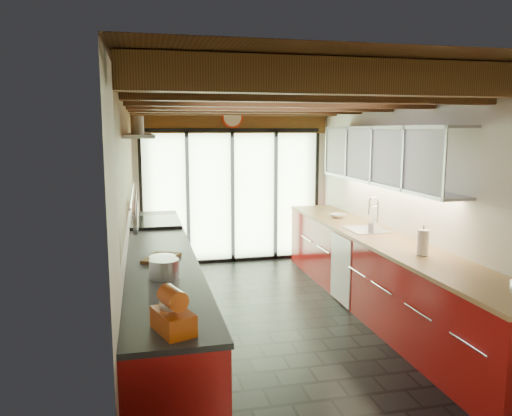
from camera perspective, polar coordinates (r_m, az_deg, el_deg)
name	(u,v)px	position (r m, az deg, el deg)	size (l,w,h in m)	color
ground	(276,321)	(5.82, 2.25, -12.81)	(5.50, 5.50, 0.00)	black
room_shell	(276,176)	(5.43, 2.36, 3.62)	(5.50, 5.50, 5.50)	silver
ceiling_beams	(268,102)	(5.78, 1.40, 11.97)	(3.14, 5.06, 4.90)	#593316
glass_door	(232,161)	(8.05, -2.72, 5.39)	(2.95, 0.10, 2.90)	#C6EAAD
left_counter	(161,290)	(5.49, -10.85, -9.23)	(0.68, 5.00, 0.92)	maroon
range_stove	(156,256)	(6.88, -11.33, -5.43)	(0.66, 0.90, 0.97)	silver
right_counter	(380,275)	(6.11, 13.97, -7.43)	(0.68, 5.00, 0.92)	maroon
sink_assembly	(368,227)	(6.35, 12.63, -2.14)	(0.45, 0.52, 0.43)	silver
upper_cabinets_right	(385,155)	(6.22, 14.50, 5.83)	(0.34, 3.00, 3.00)	silver
left_wall_fixtures	(137,156)	(5.37, -13.40, 5.75)	(0.28, 2.60, 0.96)	silver
stand_mixer	(173,314)	(3.18, -9.48, -11.83)	(0.28, 0.36, 0.29)	#BF460F
pot_large	(164,269)	(4.29, -10.43, -6.84)	(0.25, 0.25, 0.16)	silver
pot_small	(162,261)	(4.67, -10.64, -5.98)	(0.24, 0.24, 0.09)	silver
cutting_board	(162,258)	(4.89, -10.74, -5.65)	(0.27, 0.38, 0.03)	brown
paper_towel	(423,243)	(5.22, 18.54, -3.78)	(0.14, 0.14, 0.30)	white
soap_bottle	(373,226)	(6.17, 13.24, -1.98)	(0.08, 0.09, 0.18)	silver
bowl	(338,216)	(7.18, 9.34, -0.88)	(0.22, 0.22, 0.06)	silver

